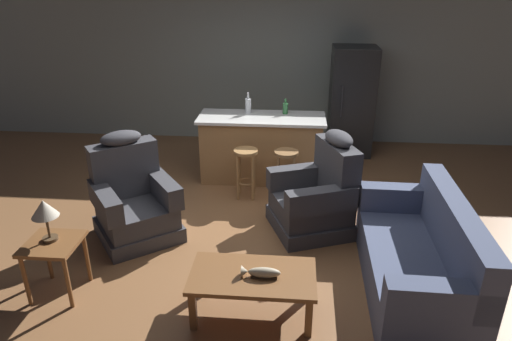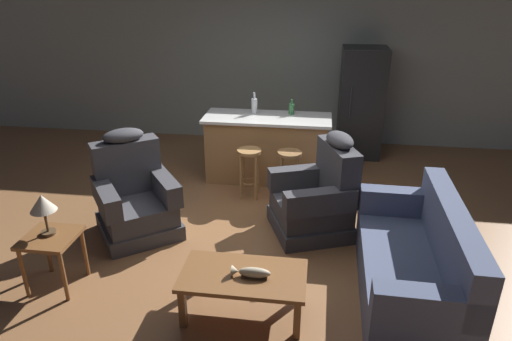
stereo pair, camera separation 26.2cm
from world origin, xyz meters
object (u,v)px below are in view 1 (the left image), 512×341
object	(u,v)px
fish_figurine	(260,272)
recliner_near_lamp	(134,201)
bar_stool_right	(286,166)
coffee_table	(253,279)
kitchen_island	(262,148)
bottle_tall_green	(248,105)
end_table	(54,251)
refrigerator	(351,101)
bottle_short_amber	(285,108)
recliner_near_island	(317,196)
table_lamp	(44,210)
bar_stool_left	(246,165)
couch	(420,260)

from	to	relation	value
fish_figurine	recliner_near_lamp	bearing A→B (deg)	140.57
bar_stool_right	fish_figurine	bearing A→B (deg)	-93.94
coffee_table	kitchen_island	world-z (taller)	kitchen_island
bar_stool_right	bottle_tall_green	xyz separation A→B (m)	(-0.58, 0.78, 0.59)
fish_figurine	end_table	size ratio (longest dim) A/B	0.61
bar_stool_right	bottle_tall_green	distance (m)	1.14
refrigerator	bottle_short_amber	distance (m)	1.48
recliner_near_island	bottle_short_amber	bearing A→B (deg)	-95.49
recliner_near_lamp	bottle_tall_green	distance (m)	2.26
coffee_table	fish_figurine	world-z (taller)	fish_figurine
fish_figurine	bar_stool_right	size ratio (longest dim) A/B	0.50
kitchen_island	bar_stool_right	size ratio (longest dim) A/B	2.65
table_lamp	recliner_near_lamp	bearing A→B (deg)	69.52
bottle_tall_green	table_lamp	bearing A→B (deg)	-117.77
recliner_near_island	end_table	size ratio (longest dim) A/B	2.14
recliner_near_island	table_lamp	distance (m)	2.90
bottle_tall_green	kitchen_island	bearing A→B (deg)	-36.56
bottle_short_amber	kitchen_island	bearing A→B (deg)	-152.04
coffee_table	table_lamp	size ratio (longest dim) A/B	2.68
table_lamp	bottle_short_amber	xyz separation A→B (m)	(2.08, 2.95, 0.16)
bar_stool_left	bottle_short_amber	size ratio (longest dim) A/B	3.14
fish_figurine	table_lamp	world-z (taller)	table_lamp
kitchen_island	fish_figurine	bearing A→B (deg)	-85.96
coffee_table	end_table	bearing A→B (deg)	175.81
recliner_near_island	bar_stool_left	xyz separation A→B (m)	(-0.92, 0.77, 0.05)
coffee_table	bar_stool_left	bearing A→B (deg)	97.49
recliner_near_island	end_table	distance (m)	2.85
end_table	table_lamp	bearing A→B (deg)	131.06
coffee_table	bar_stool_left	world-z (taller)	bar_stool_left
table_lamp	end_table	bearing A→B (deg)	-48.94
bar_stool_right	refrigerator	xyz separation A→B (m)	(1.02, 1.83, 0.41)
bar_stool_left	bottle_short_amber	bearing A→B (deg)	58.58
recliner_near_lamp	kitchen_island	bearing A→B (deg)	104.99
coffee_table	table_lamp	bearing A→B (deg)	174.89
recliner_near_lamp	bar_stool_left	xyz separation A→B (m)	(1.18, 1.06, 0.05)
kitchen_island	bottle_tall_green	xyz separation A→B (m)	(-0.21, 0.15, 0.59)
bar_stool_left	bottle_short_amber	distance (m)	1.10
kitchen_island	bottle_short_amber	distance (m)	0.67
recliner_near_island	bar_stool_right	world-z (taller)	recliner_near_island
recliner_near_island	bottle_short_amber	xyz separation A→B (m)	(-0.43, 1.57, 0.61)
table_lamp	bar_stool_left	world-z (taller)	table_lamp
bar_stool_right	kitchen_island	bearing A→B (deg)	120.50
coffee_table	end_table	size ratio (longest dim) A/B	1.96
fish_figurine	bottle_short_amber	bearing A→B (deg)	87.86
fish_figurine	bottle_short_amber	xyz separation A→B (m)	(0.12, 3.15, 0.57)
refrigerator	bottle_tall_green	size ratio (longest dim) A/B	5.86
couch	bottle_tall_green	distance (m)	3.32
fish_figurine	bottle_short_amber	size ratio (longest dim) A/B	1.57
recliner_near_lamp	bottle_tall_green	world-z (taller)	bottle_tall_green
fish_figurine	bar_stool_left	size ratio (longest dim) A/B	0.50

